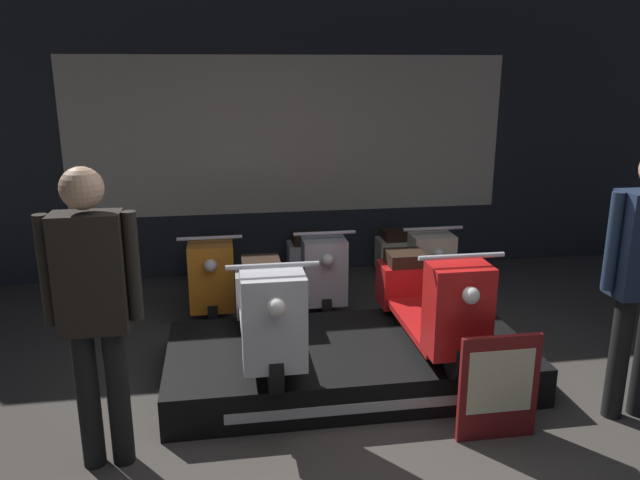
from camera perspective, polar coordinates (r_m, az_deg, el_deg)
The scene contains 10 objects.
ground_plane at distance 3.91m, azimuth 4.17°, elevation -20.21°, with size 30.00×30.00×0.00m, color #423D38.
shop_wall_back at distance 6.93m, azimuth -2.79°, elevation 9.93°, with size 8.68×0.09×3.20m.
display_platform at distance 4.77m, azimuth 2.56°, elevation -11.04°, with size 2.66×1.28×0.29m.
scooter_display_left at distance 4.46m, azimuth -4.84°, elevation -6.39°, with size 0.57×1.61×0.85m.
scooter_display_right at distance 4.69m, azimuth 9.96°, elevation -5.44°, with size 0.57×1.61×0.85m.
scooter_backrow_0 at distance 6.21m, azimuth -9.79°, elevation -2.98°, with size 0.57×1.61×0.85m.
scooter_backrow_1 at distance 6.27m, azimuth -0.44°, elevation -2.55°, with size 0.57×1.61×0.85m.
scooter_backrow_2 at distance 6.50m, azimuth 8.49°, elevation -2.08°, with size 0.57×1.61×0.85m.
person_left_browsing at distance 3.69m, azimuth -20.02°, elevation -5.18°, with size 0.53×0.23×1.78m.
price_sign_board at distance 4.14m, azimuth 16.03°, elevation -12.83°, with size 0.52×0.04×0.70m.
Camera 1 is at (-0.77, -3.08, 2.29)m, focal length 35.00 mm.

